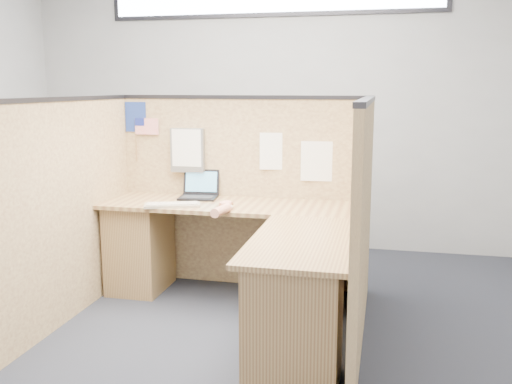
% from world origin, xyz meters
% --- Properties ---
extents(floor, '(5.00, 5.00, 0.00)m').
position_xyz_m(floor, '(0.00, 0.00, 0.00)').
color(floor, black).
rests_on(floor, ground).
extents(wall_back, '(5.00, 0.00, 5.00)m').
position_xyz_m(wall_back, '(0.00, 2.25, 1.40)').
color(wall_back, '#9A9C9F').
rests_on(wall_back, floor).
extents(cubicle_partitions, '(2.06, 1.83, 1.53)m').
position_xyz_m(cubicle_partitions, '(0.00, 0.43, 0.77)').
color(cubicle_partitions, brown).
rests_on(cubicle_partitions, floor).
extents(l_desk, '(1.95, 1.75, 0.73)m').
position_xyz_m(l_desk, '(0.18, 0.29, 0.39)').
color(l_desk, brown).
rests_on(l_desk, floor).
extents(laptop, '(0.31, 0.31, 0.21)m').
position_xyz_m(laptop, '(-0.30, 0.86, 0.78)').
color(laptop, black).
rests_on(laptop, l_desk).
extents(keyboard, '(0.43, 0.26, 0.03)m').
position_xyz_m(keyboard, '(-0.39, 0.48, 0.74)').
color(keyboard, gray).
rests_on(keyboard, l_desk).
extents(mouse, '(0.11, 0.08, 0.04)m').
position_xyz_m(mouse, '(0.02, 0.48, 0.75)').
color(mouse, silver).
rests_on(mouse, l_desk).
extents(hand_forearm, '(0.10, 0.35, 0.07)m').
position_xyz_m(hand_forearm, '(0.03, 0.35, 0.76)').
color(hand_forearm, tan).
rests_on(hand_forearm, l_desk).
extents(blue_poster, '(0.18, 0.01, 0.24)m').
position_xyz_m(blue_poster, '(-0.88, 0.97, 1.35)').
color(blue_poster, navy).
rests_on(blue_poster, cubicle_partitions).
extents(american_flag, '(0.21, 0.01, 0.35)m').
position_xyz_m(american_flag, '(-0.80, 0.96, 1.27)').
color(american_flag, olive).
rests_on(american_flag, cubicle_partitions).
extents(file_holder, '(0.27, 0.05, 0.35)m').
position_xyz_m(file_holder, '(-0.43, 0.94, 1.09)').
color(file_holder, slate).
rests_on(file_holder, cubicle_partitions).
extents(paper_left, '(0.23, 0.03, 0.29)m').
position_xyz_m(paper_left, '(0.27, 0.97, 1.10)').
color(paper_left, white).
rests_on(paper_left, cubicle_partitions).
extents(paper_right, '(0.24, 0.02, 0.31)m').
position_xyz_m(paper_right, '(0.61, 0.97, 1.03)').
color(paper_right, white).
rests_on(paper_right, cubicle_partitions).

